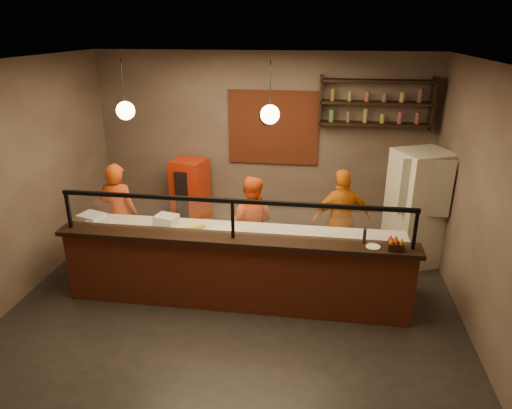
% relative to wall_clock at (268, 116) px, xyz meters
% --- Properties ---
extents(floor, '(6.00, 6.00, 0.00)m').
position_rel_wall_clock_xyz_m(floor, '(-0.10, -2.46, -2.10)').
color(floor, black).
rests_on(floor, ground).
extents(ceiling, '(6.00, 6.00, 0.00)m').
position_rel_wall_clock_xyz_m(ceiling, '(-0.10, -2.46, 1.10)').
color(ceiling, '#3D332F').
rests_on(ceiling, wall_back).
extents(wall_back, '(6.00, 0.00, 6.00)m').
position_rel_wall_clock_xyz_m(wall_back, '(-0.10, 0.04, -0.50)').
color(wall_back, '#7C675B').
rests_on(wall_back, floor).
extents(wall_left, '(0.00, 5.00, 5.00)m').
position_rel_wall_clock_xyz_m(wall_left, '(-3.10, -2.46, -0.50)').
color(wall_left, '#7C675B').
rests_on(wall_left, floor).
extents(wall_right, '(0.00, 5.00, 5.00)m').
position_rel_wall_clock_xyz_m(wall_right, '(2.90, -2.46, -0.50)').
color(wall_right, '#7C675B').
rests_on(wall_right, floor).
extents(wall_front, '(6.00, 0.00, 6.00)m').
position_rel_wall_clock_xyz_m(wall_front, '(-0.10, -4.96, -0.50)').
color(wall_front, '#7C675B').
rests_on(wall_front, floor).
extents(brick_patch, '(1.60, 0.04, 1.30)m').
position_rel_wall_clock_xyz_m(brick_patch, '(0.10, 0.01, -0.20)').
color(brick_patch, brown).
rests_on(brick_patch, wall_back).
extents(service_counter, '(4.60, 0.25, 1.00)m').
position_rel_wall_clock_xyz_m(service_counter, '(-0.10, -2.76, -1.60)').
color(service_counter, brown).
rests_on(service_counter, floor).
extents(counter_ledge, '(4.70, 0.37, 0.06)m').
position_rel_wall_clock_xyz_m(counter_ledge, '(-0.10, -2.76, -1.07)').
color(counter_ledge, black).
rests_on(counter_ledge, service_counter).
extents(worktop_cabinet, '(4.60, 0.75, 0.85)m').
position_rel_wall_clock_xyz_m(worktop_cabinet, '(-0.10, -2.26, -1.68)').
color(worktop_cabinet, gray).
rests_on(worktop_cabinet, floor).
extents(worktop, '(4.60, 0.75, 0.05)m').
position_rel_wall_clock_xyz_m(worktop, '(-0.10, -2.26, -1.23)').
color(worktop, silver).
rests_on(worktop, worktop_cabinet).
extents(sneeze_guard, '(4.50, 0.05, 0.52)m').
position_rel_wall_clock_xyz_m(sneeze_guard, '(-0.10, -2.76, -0.73)').
color(sneeze_guard, white).
rests_on(sneeze_guard, counter_ledge).
extents(wall_shelving, '(1.84, 0.28, 0.85)m').
position_rel_wall_clock_xyz_m(wall_shelving, '(1.80, -0.14, 0.30)').
color(wall_shelving, black).
rests_on(wall_shelving, wall_back).
extents(wall_clock, '(0.30, 0.04, 0.30)m').
position_rel_wall_clock_xyz_m(wall_clock, '(0.00, 0.00, 0.00)').
color(wall_clock, black).
rests_on(wall_clock, wall_back).
extents(pendant_left, '(0.24, 0.24, 0.77)m').
position_rel_wall_clock_xyz_m(pendant_left, '(-1.60, -2.26, 0.45)').
color(pendant_left, black).
rests_on(pendant_left, ceiling).
extents(pendant_right, '(0.24, 0.24, 0.77)m').
position_rel_wall_clock_xyz_m(pendant_right, '(0.30, -2.26, 0.45)').
color(pendant_right, black).
rests_on(pendant_right, ceiling).
extents(cook_left, '(0.60, 0.40, 1.64)m').
position_rel_wall_clock_xyz_m(cook_left, '(-2.15, -1.67, -1.28)').
color(cook_left, '#D24613').
rests_on(cook_left, floor).
extents(cook_mid, '(0.82, 0.69, 1.50)m').
position_rel_wall_clock_xyz_m(cook_mid, '(-0.05, -1.57, -1.35)').
color(cook_mid, '#E85015').
rests_on(cook_mid, floor).
extents(cook_right, '(1.02, 0.67, 1.60)m').
position_rel_wall_clock_xyz_m(cook_right, '(1.32, -1.37, -1.30)').
color(cook_right, orange).
rests_on(cook_right, floor).
extents(fridge, '(1.00, 0.97, 1.84)m').
position_rel_wall_clock_xyz_m(fridge, '(2.50, -1.03, -1.18)').
color(fridge, beige).
rests_on(fridge, floor).
extents(red_cooler, '(0.68, 0.64, 1.34)m').
position_rel_wall_clock_xyz_m(red_cooler, '(-1.38, -0.31, -1.43)').
color(red_cooler, red).
rests_on(red_cooler, floor).
extents(pizza_dough, '(0.56, 0.56, 0.01)m').
position_rel_wall_clock_xyz_m(pizza_dough, '(-0.32, -2.26, -1.19)').
color(pizza_dough, white).
rests_on(pizza_dough, worktop).
extents(prep_tub_a, '(0.41, 0.36, 0.17)m').
position_rel_wall_clock_xyz_m(prep_tub_a, '(-2.25, -2.33, -1.11)').
color(prep_tub_a, white).
rests_on(prep_tub_a, worktop).
extents(prep_tub_b, '(0.35, 0.30, 0.15)m').
position_rel_wall_clock_xyz_m(prep_tub_b, '(-1.19, -2.17, -1.12)').
color(prep_tub_b, silver).
rests_on(prep_tub_b, worktop).
extents(prep_tub_c, '(0.29, 0.24, 0.14)m').
position_rel_wall_clock_xyz_m(prep_tub_c, '(-2.10, -2.41, -1.13)').
color(prep_tub_c, silver).
rests_on(prep_tub_c, worktop).
extents(rolling_pin, '(0.37, 0.28, 0.07)m').
position_rel_wall_clock_xyz_m(rolling_pin, '(-0.80, -2.27, -1.17)').
color(rolling_pin, yellow).
rests_on(rolling_pin, worktop).
extents(condiment_caddy, '(0.18, 0.14, 0.10)m').
position_rel_wall_clock_xyz_m(condiment_caddy, '(1.90, -2.82, -0.99)').
color(condiment_caddy, black).
rests_on(condiment_caddy, counter_ledge).
extents(pepper_mill, '(0.05, 0.05, 0.19)m').
position_rel_wall_clock_xyz_m(pepper_mill, '(1.55, -2.68, -0.95)').
color(pepper_mill, black).
rests_on(pepper_mill, counter_ledge).
extents(small_plate, '(0.20, 0.20, 0.01)m').
position_rel_wall_clock_xyz_m(small_plate, '(1.65, -2.78, -1.03)').
color(small_plate, white).
rests_on(small_plate, counter_ledge).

